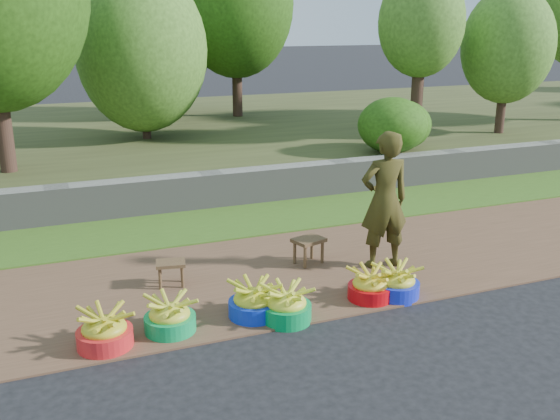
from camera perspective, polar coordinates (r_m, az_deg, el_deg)
name	(u,v)px	position (r m, az deg, el deg)	size (l,w,h in m)	color
ground_plane	(327,322)	(6.10, 4.28, -10.14)	(120.00, 120.00, 0.00)	black
dirt_shoulder	(279,274)	(7.13, -0.10, -5.83)	(80.00, 2.50, 0.02)	brown
grass_verge	(227,222)	(8.91, -4.83, -1.10)	(80.00, 1.50, 0.04)	#3A621C
retaining_wall	(211,190)	(9.62, -6.35, 1.81)	(80.00, 0.35, 0.55)	slate
earth_bank	(152,138)	(14.30, -11.65, 6.48)	(80.00, 10.00, 0.50)	#3E4420
vegetation	(213,25)	(13.16, -6.17, 16.45)	(37.66, 8.53, 4.67)	#37231B
basin_a	(104,331)	(5.78, -15.76, -10.61)	(0.49, 0.49, 0.37)	red
basin_b	(170,317)	(5.91, -10.05, -9.60)	(0.48, 0.48, 0.35)	#0A944B
basin_c	(254,302)	(6.10, -2.43, -8.38)	(0.49, 0.49, 0.37)	#0D2DC6
basin_d	(286,305)	(6.03, 0.58, -8.72)	(0.48, 0.48, 0.36)	#058A42
basin_e	(370,286)	(6.52, 8.25, -6.90)	(0.46, 0.46, 0.35)	red
basin_f	(396,283)	(6.63, 10.59, -6.56)	(0.48, 0.48, 0.36)	#1727D2
stool_left	(171,267)	(6.83, -9.96, -5.12)	(0.35, 0.29, 0.27)	brown
stool_right	(309,244)	(7.32, 2.64, -3.09)	(0.41, 0.36, 0.31)	brown
vendor_woman	(384,200)	(7.17, 9.53, 0.88)	(0.58, 0.38, 1.59)	black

